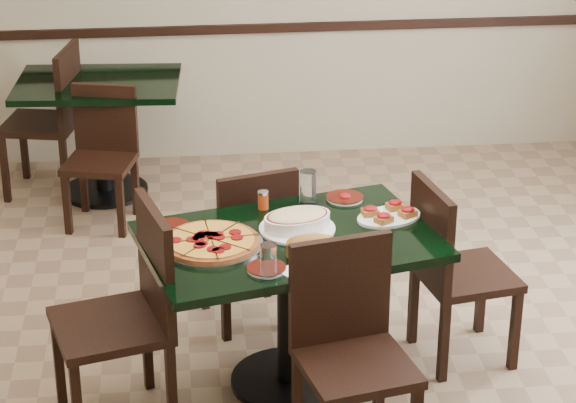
{
  "coord_description": "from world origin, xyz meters",
  "views": [
    {
      "loc": [
        -0.57,
        -4.54,
        2.88
      ],
      "look_at": [
        -0.09,
        0.0,
        0.85
      ],
      "focal_mm": 70.0,
      "sensor_mm": 36.0,
      "label": 1
    }
  ],
  "objects": [
    {
      "name": "floor",
      "position": [
        0.0,
        0.0,
        0.0
      ],
      "size": [
        5.5,
        5.5,
        0.0
      ],
      "primitive_type": "plane",
      "color": "#7D6348",
      "rests_on": "ground"
    },
    {
      "name": "room_shell",
      "position": [
        1.02,
        1.73,
        1.17
      ],
      "size": [
        5.5,
        5.5,
        5.5
      ],
      "color": "white",
      "rests_on": "floor"
    },
    {
      "name": "main_table",
      "position": [
        -0.1,
        -0.16,
        0.57
      ],
      "size": [
        1.42,
        1.09,
        0.75
      ],
      "rotation": [
        0.0,
        0.0,
        0.25
      ],
      "color": "black",
      "rests_on": "floor"
    },
    {
      "name": "back_table",
      "position": [
        -1.04,
        2.17,
        0.52
      ],
      "size": [
        1.04,
        0.79,
        0.75
      ],
      "rotation": [
        0.0,
        0.0,
        -0.07
      ],
      "color": "black",
      "rests_on": "floor"
    },
    {
      "name": "chair_far",
      "position": [
        -0.23,
        0.4,
        0.48
      ],
      "size": [
        0.5,
        0.5,
        0.86
      ],
      "rotation": [
        0.0,
        0.0,
        3.42
      ],
      "color": "black",
      "rests_on": "floor"
    },
    {
      "name": "chair_near",
      "position": [
        0.09,
        -0.66,
        0.52
      ],
      "size": [
        0.52,
        0.52,
        0.93
      ],
      "rotation": [
        0.0,
        0.0,
        0.22
      ],
      "color": "black",
      "rests_on": "floor"
    },
    {
      "name": "chair_right",
      "position": [
        0.67,
        -0.01,
        0.5
      ],
      "size": [
        0.49,
        0.49,
        0.9
      ],
      "rotation": [
        0.0,
        0.0,
        1.76
      ],
      "color": "black",
      "rests_on": "floor"
    },
    {
      "name": "chair_left",
      "position": [
        -0.8,
        -0.34,
        0.56
      ],
      "size": [
        0.57,
        0.57,
        0.99
      ],
      "rotation": [
        0.0,
        0.0,
        -1.3
      ],
      "color": "black",
      "rests_on": "floor"
    },
    {
      "name": "back_chair_near",
      "position": [
        -1.02,
        1.77,
        0.46
      ],
      "size": [
        0.47,
        0.47,
        0.83
      ],
      "rotation": [
        0.0,
        0.0,
        -0.24
      ],
      "color": "black",
      "rests_on": "floor"
    },
    {
      "name": "back_chair_left",
      "position": [
        -1.34,
        2.22,
        0.54
      ],
      "size": [
        0.53,
        0.53,
        0.95
      ],
      "rotation": [
        0.0,
        0.0,
        -1.78
      ],
      "color": "black",
      "rests_on": "floor"
    },
    {
      "name": "pepperoni_pizza",
      "position": [
        -0.44,
        -0.2,
        0.77
      ],
      "size": [
        0.45,
        0.45,
        0.04
      ],
      "rotation": [
        0.0,
        0.0,
        0.1
      ],
      "color": "#AEAFB5",
      "rests_on": "main_table"
    },
    {
      "name": "lasagna_casserole",
      "position": [
        -0.06,
        -0.09,
        0.8
      ],
      "size": [
        0.35,
        0.34,
        0.09
      ],
      "rotation": [
        0.0,
        0.0,
        0.29
      ],
      "color": "white",
      "rests_on": "main_table"
    },
    {
      "name": "bread_basket",
      "position": [
        -0.03,
        -0.33,
        0.79
      ],
      "size": [
        0.24,
        0.18,
        0.09
      ],
      "rotation": [
        0.0,
        0.0,
        0.18
      ],
      "color": "brown",
      "rests_on": "main_table"
    },
    {
      "name": "bruschetta_platter",
      "position": [
        0.37,
        -0.01,
        0.77
      ],
      "size": [
        0.37,
        0.31,
        0.05
      ],
      "rotation": [
        0.0,
        0.0,
        0.38
      ],
      "color": "white",
      "rests_on": "main_table"
    },
    {
      "name": "side_plate_near",
      "position": [
        -0.23,
        -0.45,
        0.76
      ],
      "size": [
        0.16,
        0.16,
        0.02
      ],
      "rotation": [
        0.0,
        0.0,
        0.13
      ],
      "color": "white",
      "rests_on": "main_table"
    },
    {
      "name": "side_plate_far_r",
      "position": [
        0.2,
        0.22,
        0.76
      ],
      "size": [
        0.18,
        0.18,
        0.03
      ],
      "rotation": [
        0.0,
        0.0,
        0.13
      ],
      "color": "white",
      "rests_on": "main_table"
    },
    {
      "name": "side_plate_far_l",
      "position": [
        -0.61,
        -0.01,
        0.76
      ],
      "size": [
        0.17,
        0.17,
        0.02
      ],
      "rotation": [
        0.0,
        0.0,
        0.56
      ],
      "color": "white",
      "rests_on": "main_table"
    },
    {
      "name": "napkin_setting",
      "position": [
        -0.09,
        -0.49,
        0.75
      ],
      "size": [
        0.21,
        0.21,
        0.01
      ],
      "rotation": [
        0.0,
        0.0,
        0.6
      ],
      "color": "white",
      "rests_on": "main_table"
    },
    {
      "name": "water_glass_a",
      "position": [
        0.02,
        0.19,
        0.83
      ],
      "size": [
        0.08,
        0.08,
        0.17
      ],
      "primitive_type": "cylinder",
      "color": "white",
      "rests_on": "main_table"
    },
    {
      "name": "water_glass_b",
      "position": [
        -0.22,
        -0.52,
        0.82
      ],
      "size": [
        0.07,
        0.07,
        0.14
      ],
      "primitive_type": "cylinder",
      "color": "white",
      "rests_on": "main_table"
    },
    {
      "name": "pepper_shaker",
      "position": [
        -0.19,
        0.16,
        0.79
      ],
      "size": [
        0.05,
        0.05,
        0.09
      ],
      "color": "#C84415",
      "rests_on": "main_table"
    }
  ]
}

